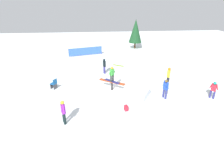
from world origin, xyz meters
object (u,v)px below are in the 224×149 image
object	(u,v)px
rail_feature	(112,83)
loose_snowboard_lime	(118,66)
bystander_purple	(63,111)
folding_chair	(54,84)
bystander_red	(213,89)
main_rider_on_rail	(112,74)
pine_tree_near	(136,31)
loose_snowboard_white	(63,96)
backpack_on_snow	(126,108)
bystander_yellow	(168,75)
bystander_blue	(165,88)
bystander_black	(104,65)

from	to	relation	value
rail_feature	loose_snowboard_lime	xyz separation A→B (m)	(-1.28, -5.79, -0.63)
bystander_purple	folding_chair	bearing A→B (deg)	177.43
bystander_red	folding_chair	world-z (taller)	bystander_red
main_rider_on_rail	pine_tree_near	distance (m)	14.28
loose_snowboard_white	loose_snowboard_lime	bearing A→B (deg)	-9.91
main_rider_on_rail	bystander_purple	size ratio (longest dim) A/B	0.84
bystander_red	loose_snowboard_lime	distance (m)	9.90
backpack_on_snow	pine_tree_near	world-z (taller)	pine_tree_near
folding_chair	pine_tree_near	bearing A→B (deg)	173.66
main_rider_on_rail	pine_tree_near	bearing A→B (deg)	-65.42
bystander_yellow	bystander_purple	distance (m)	9.24
main_rider_on_rail	folding_chair	bearing A→B (deg)	36.27
rail_feature	folding_chair	size ratio (longest dim) A/B	2.30
bystander_purple	bystander_blue	distance (m)	7.35
pine_tree_near	bystander_purple	bearing A→B (deg)	65.13
bystander_yellow	rail_feature	bearing A→B (deg)	126.34
loose_snowboard_white	folding_chair	world-z (taller)	folding_chair
main_rider_on_rail	folding_chair	distance (m)	4.89
bystander_black	bystander_purple	distance (m)	8.11
bystander_red	loose_snowboard_lime	bearing A→B (deg)	-4.49
main_rider_on_rail	loose_snowboard_lime	distance (m)	6.08
backpack_on_snow	pine_tree_near	bearing A→B (deg)	157.28
bystander_red	pine_tree_near	distance (m)	15.74
rail_feature	folding_chair	bearing A→B (deg)	25.95
bystander_red	backpack_on_snow	xyz separation A→B (m)	(6.64, 0.95, -0.57)
main_rider_on_rail	bystander_red	xyz separation A→B (m)	(-7.30, 2.04, -0.63)
rail_feature	backpack_on_snow	bearing A→B (deg)	136.37
rail_feature	bystander_blue	bearing A→B (deg)	-169.89
bystander_red	loose_snowboard_white	world-z (taller)	bystander_red
bystander_red	loose_snowboard_white	bearing A→B (deg)	41.38
loose_snowboard_lime	folding_chair	size ratio (longest dim) A/B	1.47
bystander_red	bystander_blue	world-z (taller)	bystander_blue
loose_snowboard_lime	bystander_red	bearing A→B (deg)	-19.86
bystander_blue	backpack_on_snow	bearing A→B (deg)	93.68
rail_feature	main_rider_on_rail	bearing A→B (deg)	0.00
bystander_yellow	bystander_blue	bearing A→B (deg)	-176.45
bystander_purple	backpack_on_snow	distance (m)	4.04
loose_snowboard_lime	loose_snowboard_white	world-z (taller)	same
bystander_purple	loose_snowboard_lime	distance (m)	10.74
loose_snowboard_white	pine_tree_near	bearing A→B (deg)	-3.45
rail_feature	pine_tree_near	distance (m)	14.37
rail_feature	loose_snowboard_white	bearing A→B (deg)	45.33
loose_snowboard_white	backpack_on_snow	xyz separation A→B (m)	(-4.45, 2.23, 0.16)
main_rider_on_rail	bystander_purple	xyz separation A→B (m)	(3.22, 3.93, -0.54)
loose_snowboard_lime	folding_chair	bearing A→B (deg)	-107.07
bystander_purple	pine_tree_near	distance (m)	19.18
pine_tree_near	loose_snowboard_white	bearing A→B (deg)	58.67
main_rider_on_rail	loose_snowboard_white	world-z (taller)	main_rider_on_rail
bystander_blue	folding_chair	size ratio (longest dim) A/B	1.71
loose_snowboard_white	pine_tree_near	xyz separation A→B (m)	(-8.61, -14.15, 2.65)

